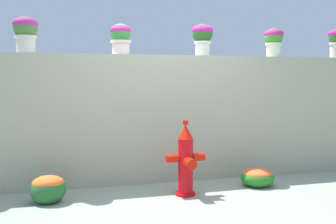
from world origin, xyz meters
name	(u,v)px	position (x,y,z in m)	size (l,w,h in m)	color
ground_plane	(187,203)	(0.00, 0.00, 0.00)	(24.00, 24.00, 0.00)	gray
stone_wall	(162,118)	(0.00, 1.06, 0.84)	(6.27, 0.29, 1.68)	#9F9D85
potted_plant_1	(25,30)	(-1.71, 1.03, 1.95)	(0.30, 0.30, 0.44)	beige
potted_plant_2	(121,36)	(-0.55, 1.05, 1.91)	(0.27, 0.27, 0.40)	beige
potted_plant_3	(203,36)	(0.56, 1.04, 1.96)	(0.29, 0.29, 0.43)	silver
potted_plant_4	(274,39)	(1.64, 1.04, 1.94)	(0.27, 0.27, 0.41)	beige
fire_hydrant	(186,161)	(0.08, 0.29, 0.41)	(0.47, 0.37, 0.89)	red
flower_bush_left	(48,188)	(-1.48, 0.43, 0.17)	(0.39, 0.35, 0.33)	#245E2B
flower_bush_right	(257,177)	(1.10, 0.43, 0.12)	(0.44, 0.39, 0.24)	#267223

